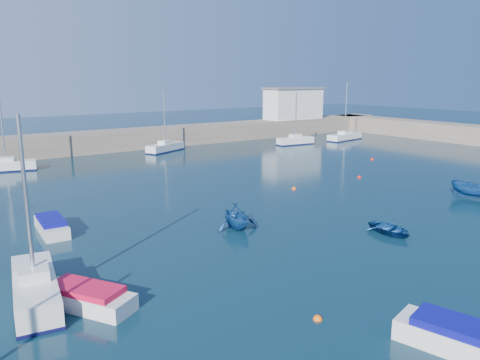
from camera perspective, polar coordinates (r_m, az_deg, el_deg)
ground at (r=29.10m, az=22.03°, el=-7.56°), size 220.00×220.00×0.00m
back_wall at (r=65.41m, az=-13.78°, el=4.83°), size 96.00×4.50×2.60m
right_arm at (r=82.28m, az=20.42°, el=5.89°), size 4.50×32.00×2.60m
harbor_office at (r=80.82m, az=6.53°, el=9.18°), size 10.00×4.00×5.00m
sailboat_1 at (r=22.40m, az=-23.70°, el=-11.94°), size 2.57×6.22×8.09m
sailboat_5 at (r=54.15m, az=-26.60°, el=1.59°), size 5.96×2.92×7.64m
sailboat_6 at (r=62.20m, az=-9.08°, el=3.98°), size 6.15×4.13×7.95m
sailboat_7 at (r=68.39m, az=6.76°, el=4.81°), size 5.73×2.17×7.48m
sailboat_8 at (r=74.64m, az=12.65°, el=5.20°), size 7.05×3.05×8.85m
motorboat_0 at (r=21.25m, az=-18.33°, el=-13.39°), size 3.54×4.47×0.97m
motorboat_1 at (r=31.50m, az=-22.00°, el=-5.17°), size 1.61×4.11×0.99m
motorboat_3 at (r=18.98m, az=25.76°, el=-17.12°), size 2.76×4.88×1.08m
dinghy_center at (r=30.51m, az=17.84°, el=-5.71°), size 2.42×3.20×0.62m
dinghy_left at (r=29.96m, az=-0.45°, el=-4.40°), size 3.05×3.43×1.65m
dinghy_right at (r=41.76m, az=26.75°, el=-1.09°), size 2.29×3.91×1.42m
buoy_0 at (r=19.76m, az=9.44°, el=-16.43°), size 0.38×0.38×0.38m
buoy_1 at (r=46.73m, az=14.33°, el=0.28°), size 0.42×0.42×0.42m
buoy_3 at (r=40.88m, az=6.59°, el=-1.11°), size 0.41×0.41×0.41m
buoy_4 at (r=57.54m, az=15.82°, el=2.42°), size 0.42×0.42×0.42m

